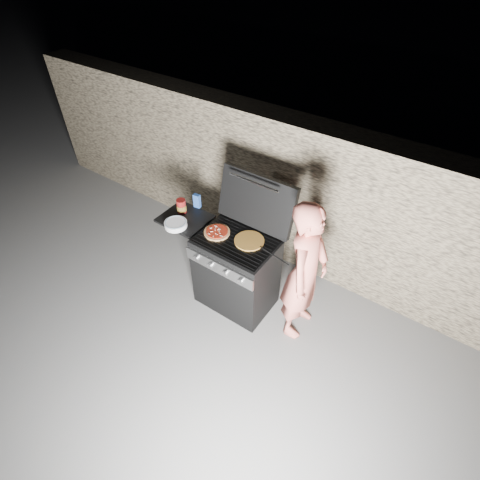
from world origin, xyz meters
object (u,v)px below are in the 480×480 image
Objects in this scene: gas_grill at (218,263)px; person at (305,273)px; pizza_topped at (217,232)px; sauce_jar at (181,206)px.

person is at bearing 6.56° from gas_grill.
sauce_jar reaches higher than pizza_topped.
pizza_topped is (0.02, -0.01, 0.47)m from gas_grill.
pizza_topped is at bearing -23.12° from gas_grill.
gas_grill is 5.06× the size of pizza_topped.
sauce_jar is 1.50m from person.
sauce_jar reaches higher than gas_grill.
gas_grill is 0.47m from pizza_topped.
pizza_topped is at bearing -7.56° from sauce_jar.
gas_grill is at bearing 91.40° from person.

